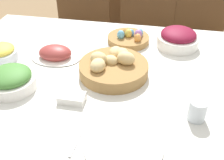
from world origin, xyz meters
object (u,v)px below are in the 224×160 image
chair_far_left (81,30)px  fork (78,139)px  bread_basket (113,67)px  butter_dish (72,98)px  drinking_cup (197,110)px  sideboard (123,2)px  spoon (181,154)px  chair_far_right (197,40)px  ham_platter (55,54)px  chair_far_center (143,36)px  dinner_plate (123,145)px  egg_basket (129,38)px  knife (172,153)px  beet_salad_bowl (178,38)px  pineapple_bowl (1,53)px  green_salad_bowl (11,79)px

chair_far_left → fork: bearing=-78.0°
bread_basket → butter_dish: 0.26m
chair_far_left → drinking_cup: (0.79, -1.13, 0.28)m
sideboard → spoon: bearing=-76.1°
chair_far_right → drinking_cup: chair_far_right is taller
ham_platter → fork: size_ratio=1.57×
spoon → butter_dish: butter_dish is taller
chair_far_right → bread_basket: 1.04m
chair_far_center → sideboard: (-0.28, 0.81, -0.05)m
ham_platter → dinner_plate: 0.66m
chair_far_center → butter_dish: size_ratio=8.49×
chair_far_right → ham_platter: bearing=-137.7°
egg_basket → spoon: (0.28, -0.74, -0.02)m
butter_dish → knife: bearing=-25.9°
dinner_plate → butter_dish: butter_dish is taller
sideboard → butter_dish: (0.10, -1.93, 0.30)m
egg_basket → beet_salad_bowl: size_ratio=1.03×
beet_salad_bowl → chair_far_left: bearing=141.4°
knife → bread_basket: bearing=126.5°
pineapple_bowl → drinking_cup: size_ratio=2.00×
bread_basket → spoon: (0.30, -0.42, -0.04)m
chair_far_left → chair_far_right: 0.89m
ham_platter → beet_salad_bowl: bearing=22.0°
drinking_cup → beet_salad_bowl: bearing=97.3°
pineapple_bowl → beet_salad_bowl: size_ratio=0.75×
ham_platter → butter_dish: bearing=-59.3°
pineapple_bowl → fork: (0.52, -0.44, -0.03)m
beet_salad_bowl → spoon: (0.02, -0.74, -0.04)m
chair_far_left → ham_platter: 0.86m
drinking_cup → chair_far_center: bearing=104.7°
fork → chair_far_center: bearing=88.7°
dinner_plate → chair_far_right: bearing=75.3°
chair_far_right → beet_salad_bowl: (-0.17, -0.57, 0.28)m
fork → spoon: same height
sideboard → green_salad_bowl: sideboard is taller
chair_far_center → butter_dish: 1.16m
knife → butter_dish: butter_dish is taller
butter_dish → green_salad_bowl: bearing=172.3°
chair_far_center → egg_basket: size_ratio=4.01×
chair_far_center → fork: size_ratio=5.63×
egg_basket → butter_dish: (-0.15, -0.55, -0.01)m
dinner_plate → pineapple_bowl: bearing=147.2°
chair_far_center → fork: bearing=-89.4°
egg_basket → knife: egg_basket is taller
beet_salad_bowl → fork: size_ratio=1.36×
chair_far_left → fork: 1.39m
chair_far_left → ham_platter: size_ratio=3.58×
chair_far_right → pineapple_bowl: 1.38m
beet_salad_bowl → pineapple_bowl: bearing=-160.5°
chair_far_left → drinking_cup: bearing=-59.5°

